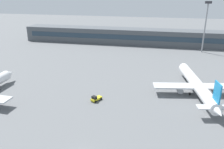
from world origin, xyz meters
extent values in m
plane|color=slate|center=(0.00, 40.00, 0.00)|extent=(400.00, 400.00, 0.00)
cube|color=#4C5156|center=(0.00, 102.53, 4.50)|extent=(138.76, 12.00, 9.00)
cube|color=#263847|center=(0.00, 96.48, 4.95)|extent=(131.83, 0.16, 2.80)
cone|color=white|center=(-38.61, 33.43, 2.86)|extent=(3.27, 3.75, 3.13)
cylinder|color=white|center=(26.11, 36.88, 3.03)|extent=(9.23, 33.19, 3.49)
cone|color=white|center=(22.94, 54.72, 3.03)|extent=(3.94, 4.36, 3.32)
cone|color=white|center=(29.25, 19.22, 3.03)|extent=(3.02, 3.87, 2.44)
cube|color=#197FBF|center=(28.77, 21.95, 7.31)|extent=(1.03, 4.04, 5.05)
cube|color=silver|center=(28.82, 21.68, 3.22)|extent=(9.50, 4.14, 0.22)
cube|color=silver|center=(26.28, 35.98, 2.76)|extent=(27.92, 9.17, 0.46)
cylinder|color=gray|center=(31.70, 36.94, 1.46)|extent=(2.32, 3.22, 1.84)
cylinder|color=gray|center=(20.85, 35.01, 1.46)|extent=(2.32, 3.22, 1.84)
cylinder|color=black|center=(24.09, 48.28, 0.46)|extent=(0.52, 0.97, 0.92)
cylinder|color=black|center=(28.79, 35.49, 0.46)|extent=(0.52, 0.97, 0.92)
cylinder|color=black|center=(24.08, 34.66, 0.46)|extent=(0.52, 0.97, 0.92)
cube|color=yellow|center=(-3.78, 24.97, 0.65)|extent=(3.02, 3.88, 0.60)
cube|color=black|center=(-4.20, 24.18, 1.30)|extent=(1.75, 1.63, 0.90)
cylinder|color=black|center=(-5.03, 24.28, 0.35)|extent=(0.55, 0.74, 0.70)
cylinder|color=black|center=(-3.65, 23.54, 0.35)|extent=(0.55, 0.74, 0.70)
cylinder|color=black|center=(-3.90, 26.40, 0.35)|extent=(0.55, 0.74, 0.70)
cylinder|color=black|center=(-2.53, 25.66, 0.35)|extent=(0.55, 0.74, 0.70)
cylinder|color=gray|center=(35.46, 91.14, 12.28)|extent=(0.70, 0.70, 24.56)
cube|color=#333338|center=(35.46, 91.14, 25.16)|extent=(3.20, 0.80, 1.20)
camera|label=1|loc=(13.93, -35.30, 31.96)|focal=37.14mm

